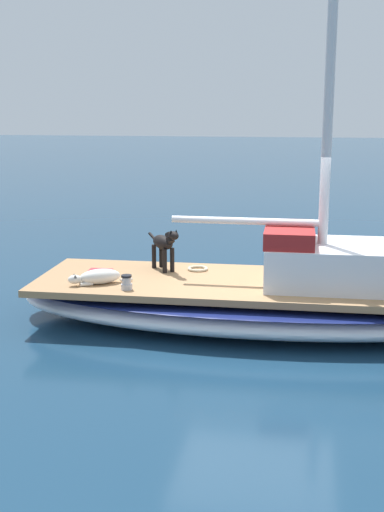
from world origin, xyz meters
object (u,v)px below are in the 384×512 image
at_px(coiled_rope, 198,269).
at_px(deck_towel, 97,273).
at_px(dog_black, 164,244).
at_px(deck_winch, 127,283).
at_px(sailboat_main, 258,303).
at_px(dog_white, 98,277).

bearing_deg(coiled_rope, deck_towel, -70.33).
xyz_separation_m(dog_black, deck_towel, (0.41, -0.97, -0.41)).
relative_size(dog_black, deck_winch, 3.67).
height_order(sailboat_main, deck_towel, deck_towel).
relative_size(sailboat_main, coiled_rope, 22.44).
distance_m(sailboat_main, coiled_rope, 1.19).
height_order(sailboat_main, dog_black, dog_black).
distance_m(sailboat_main, dog_white, 2.40).
bearing_deg(dog_white, dog_black, 140.54).
distance_m(dog_black, coiled_rope, 0.66).
relative_size(dog_white, coiled_rope, 2.68).
xyz_separation_m(sailboat_main, dog_white, (0.53, -2.31, 0.43)).
bearing_deg(sailboat_main, dog_black, -105.87).
distance_m(sailboat_main, dog_black, 1.74).
relative_size(dog_white, dog_black, 1.12).
xyz_separation_m(dog_white, dog_black, (-0.96, 0.79, 0.32)).
relative_size(dog_white, deck_winch, 4.13).
height_order(deck_winch, deck_towel, deck_winch).
height_order(dog_black, deck_towel, dog_black).
bearing_deg(dog_white, deck_winch, 66.53).
relative_size(sailboat_main, dog_white, 8.38).
bearing_deg(dog_black, deck_winch, -14.14).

